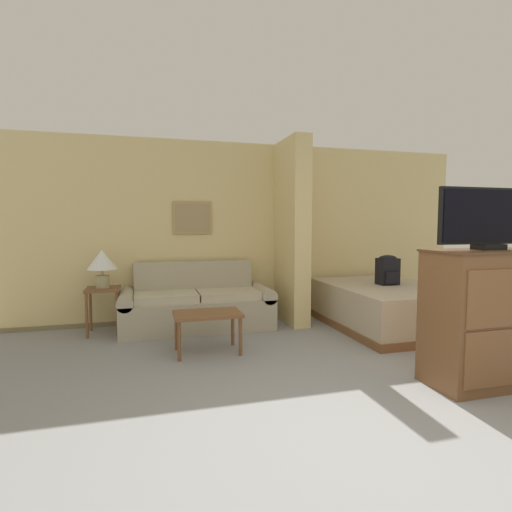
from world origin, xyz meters
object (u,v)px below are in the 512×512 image
tv (490,218)px  backpack (388,269)px  coffee_table (207,318)px  table_lamp (102,262)px  couch (197,305)px  bed (385,305)px  tv_dresser (486,318)px

tv → backpack: size_ratio=2.52×
coffee_table → table_lamp: bearing=136.1°
couch → bed: size_ratio=1.01×
tv_dresser → couch: bearing=130.1°
coffee_table → tv_dresser: tv_dresser is taller
couch → table_lamp: size_ratio=4.13×
coffee_table → table_lamp: 1.71m
couch → backpack: 2.67m
coffee_table → backpack: 2.67m
bed → backpack: bearing=35.2°
tv → backpack: tv is taller
tv → bed: 2.32m
tv_dresser → bed: tv_dresser is taller
table_lamp → backpack: (3.76, -0.62, -0.14)m
couch → backpack: (2.56, -0.59, 0.47)m
backpack → coffee_table: bearing=-168.8°
tv_dresser → bed: size_ratio=0.59×
coffee_table → table_lamp: (-1.17, 1.13, 0.54)m
tv_dresser → backpack: tv_dresser is taller
couch → bed: (2.50, -0.63, -0.02)m
table_lamp → tv: bearing=-37.9°
table_lamp → bed: bearing=-10.2°
couch → tv_dresser: (2.19, -2.61, 0.28)m
table_lamp → tv_dresser: size_ratio=0.41×
bed → couch: bearing=165.9°
backpack → couch: bearing=167.1°
coffee_table → table_lamp: size_ratio=1.48×
couch → bed: bearing=-14.1°
tv_dresser → tv: bearing=90.0°
coffee_table → couch: bearing=88.9°
table_lamp → bed: size_ratio=0.24×
table_lamp → tv: tv is taller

